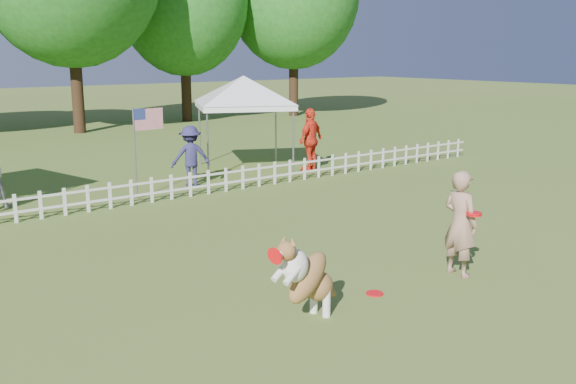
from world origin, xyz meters
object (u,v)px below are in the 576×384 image
(canopy_tent_right, at_px, (244,124))
(flag_pole, at_px, (135,154))
(dog, at_px, (309,277))
(frisbee_on_turf, at_px, (375,293))
(spectator_b, at_px, (191,156))
(handler, at_px, (460,223))
(spectator_c, at_px, (311,140))

(canopy_tent_right, distance_m, flag_pole, 4.51)
(dog, height_order, canopy_tent_right, canopy_tent_right)
(frisbee_on_turf, height_order, spectator_b, spectator_b)
(handler, distance_m, flag_pole, 8.18)
(dog, xyz_separation_m, canopy_tent_right, (5.35, 9.65, 0.75))
(handler, distance_m, canopy_tent_right, 10.00)
(spectator_b, xyz_separation_m, spectator_c, (3.86, -0.15, 0.13))
(frisbee_on_turf, bearing_deg, canopy_tent_right, 67.15)
(dog, height_order, frisbee_on_turf, dog)
(frisbee_on_turf, height_order, flag_pole, flag_pole)
(handler, relative_size, dog, 1.40)
(handler, distance_m, frisbee_on_turf, 1.82)
(frisbee_on_turf, xyz_separation_m, flag_pole, (-0.16, 7.80, 1.07))
(dog, distance_m, flag_pole, 8.04)
(dog, relative_size, spectator_b, 0.76)
(handler, height_order, frisbee_on_turf, handler)
(dog, height_order, spectator_b, spectator_b)
(flag_pole, bearing_deg, dog, -103.37)
(handler, xyz_separation_m, dog, (-2.96, 0.04, -0.24))
(spectator_b, bearing_deg, canopy_tent_right, -138.39)
(flag_pole, height_order, spectator_c, flag_pole)
(spectator_c, bearing_deg, flag_pole, -14.54)
(canopy_tent_right, relative_size, flag_pole, 1.24)
(handler, height_order, spectator_c, spectator_c)
(dog, distance_m, spectator_c, 10.80)
(frisbee_on_turf, distance_m, canopy_tent_right, 10.41)
(flag_pole, bearing_deg, frisbee_on_turf, -93.76)
(canopy_tent_right, xyz_separation_m, spectator_c, (1.47, -1.28, -0.43))
(frisbee_on_turf, bearing_deg, spectator_b, 79.10)
(canopy_tent_right, relative_size, spectator_c, 1.47)
(canopy_tent_right, relative_size, spectator_b, 1.72)
(canopy_tent_right, bearing_deg, frisbee_on_turf, -88.72)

